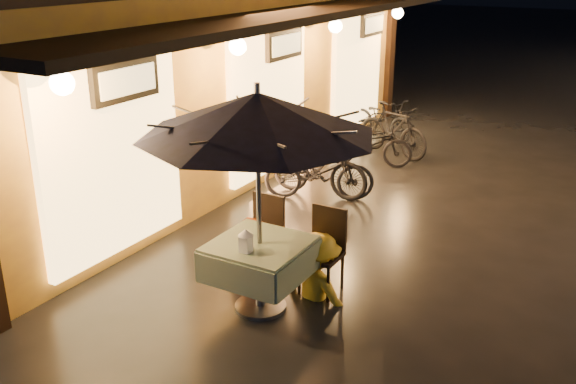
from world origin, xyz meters
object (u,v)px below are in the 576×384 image
Objects in this scene: table_lantern at (246,239)px; person_orange at (251,219)px; patio_umbrella at (257,114)px; bicycle_0 at (319,171)px; cafe_table at (260,259)px; person_yellow at (318,236)px.

person_orange reaches higher than table_lantern.
bicycle_0 is (-0.98, 3.28, -1.70)m from patio_umbrella.
patio_umbrella is (0.00, 0.00, 1.56)m from cafe_table.
patio_umbrella reaches higher than person_orange.
cafe_table is at bearing 140.36° from person_orange.
person_yellow is 3.06m from bicycle_0.
person_yellow is at bearing -178.00° from bicycle_0.
person_orange is 1.03× the size of person_yellow.
person_orange reaches higher than cafe_table.
person_orange is 0.87× the size of bicycle_0.
person_orange is (-0.47, 0.55, -1.41)m from patio_umbrella.
person_yellow is at bearing 54.88° from patio_umbrella.
table_lantern reaches higher than cafe_table.
patio_umbrella is 1.44× the size of bicycle_0.
person_orange is at bearing 10.43° from person_yellow.
person_orange is at bearing 165.66° from bicycle_0.
cafe_table is 0.71m from person_yellow.
patio_umbrella is 1.66× the size of person_orange.
patio_umbrella reaches higher than cafe_table.
bicycle_0 is at bearing 106.62° from patio_umbrella.
patio_umbrella reaches higher than bicycle_0.
person_yellow reaches higher than bicycle_0.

